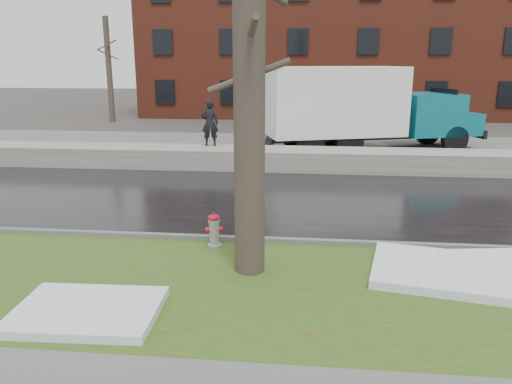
# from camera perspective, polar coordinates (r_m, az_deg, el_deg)

# --- Properties ---
(ground) EXTENTS (120.00, 120.00, 0.00)m
(ground) POSITION_cam_1_polar(r_m,az_deg,el_deg) (9.98, 2.09, -7.99)
(ground) COLOR #47423D
(ground) RESTS_ON ground
(verge) EXTENTS (60.00, 4.50, 0.04)m
(verge) POSITION_cam_1_polar(r_m,az_deg,el_deg) (8.84, 1.52, -11.01)
(verge) COLOR #2D4818
(verge) RESTS_ON ground
(road) EXTENTS (60.00, 7.00, 0.03)m
(road) POSITION_cam_1_polar(r_m,az_deg,el_deg) (14.23, 3.35, -0.91)
(road) COLOR black
(road) RESTS_ON ground
(parking_lot) EXTENTS (60.00, 9.00, 0.03)m
(parking_lot) POSITION_cam_1_polar(r_m,az_deg,el_deg) (22.52, 4.40, 4.94)
(parking_lot) COLOR slate
(parking_lot) RESTS_ON ground
(curb) EXTENTS (60.00, 0.15, 0.14)m
(curb) POSITION_cam_1_polar(r_m,az_deg,el_deg) (10.89, 2.46, -5.62)
(curb) COLOR slate
(curb) RESTS_ON ground
(snowbank) EXTENTS (60.00, 1.60, 0.75)m
(snowbank) POSITION_cam_1_polar(r_m,az_deg,el_deg) (18.23, 4.01, 3.75)
(snowbank) COLOR #A9A39B
(snowbank) RESTS_ON ground
(brick_building) EXTENTS (26.00, 12.00, 10.00)m
(brick_building) POSITION_cam_1_polar(r_m,az_deg,el_deg) (39.22, 8.38, 16.35)
(brick_building) COLOR maroon
(brick_building) RESTS_ON ground
(bg_tree_left) EXTENTS (1.40, 1.62, 6.50)m
(bg_tree_left) POSITION_cam_1_polar(r_m,az_deg,el_deg) (33.64, -16.46, 13.34)
(bg_tree_left) COLOR brown
(bg_tree_left) RESTS_ON ground
(bg_tree_center) EXTENTS (1.40, 1.62, 6.50)m
(bg_tree_center) POSITION_cam_1_polar(r_m,az_deg,el_deg) (35.80, -4.77, 13.94)
(bg_tree_center) COLOR brown
(bg_tree_center) RESTS_ON ground
(fire_hydrant) EXTENTS (0.37, 0.34, 0.75)m
(fire_hydrant) POSITION_cam_1_polar(r_m,az_deg,el_deg) (10.55, -4.81, -4.21)
(fire_hydrant) COLOR #ABADB3
(fire_hydrant) RESTS_ON verge
(tree) EXTENTS (1.44, 1.70, 6.94)m
(tree) POSITION_cam_1_polar(r_m,az_deg,el_deg) (8.73, -0.79, 12.64)
(tree) COLOR brown
(tree) RESTS_ON verge
(box_truck) EXTENTS (10.86, 5.20, 3.62)m
(box_truck) POSITION_cam_1_polar(r_m,az_deg,el_deg) (22.05, 11.73, 9.45)
(box_truck) COLOR black
(box_truck) RESTS_ON ground
(worker) EXTENTS (0.70, 0.53, 1.72)m
(worker) POSITION_cam_1_polar(r_m,az_deg,el_deg) (18.78, -5.30, 7.87)
(worker) COLOR black
(worker) RESTS_ON snowbank
(snow_patch_near) EXTENTS (2.94, 2.48, 0.16)m
(snow_patch_near) POSITION_cam_1_polar(r_m,az_deg,el_deg) (9.89, 20.87, -8.50)
(snow_patch_near) COLOR white
(snow_patch_near) RESTS_ON verge
(snow_patch_far) EXTENTS (2.26, 1.68, 0.14)m
(snow_patch_far) POSITION_cam_1_polar(r_m,az_deg,el_deg) (8.36, -18.73, -12.75)
(snow_patch_far) COLOR white
(snow_patch_far) RESTS_ON verge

